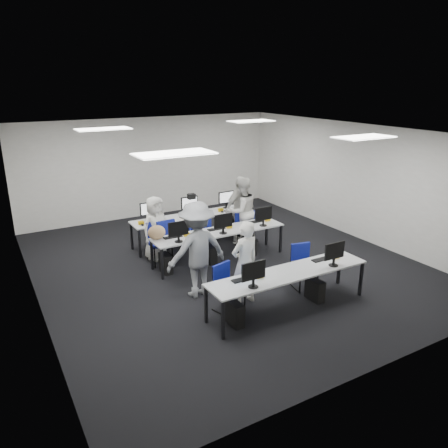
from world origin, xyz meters
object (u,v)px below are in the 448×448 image
chair_3 (202,241)px  chair_4 (244,236)px  student_0 (245,263)px  photographer (197,250)px  chair_5 (163,245)px  desk_mid (219,233)px  chair_7 (247,232)px  student_1 (242,211)px  chair_6 (200,238)px  desk_front (289,274)px  student_2 (156,228)px  chair_2 (160,250)px  student_3 (240,209)px  chair_1 (303,274)px  chair_0 (228,297)px

chair_3 → chair_4: (1.09, -0.18, -0.02)m
student_0 → photographer: bearing=-55.6°
chair_5 → student_0: (0.49, -2.85, 0.51)m
desk_mid → chair_5: bearing=141.9°
chair_7 → student_1: 0.62m
chair_7 → student_1: bearing=-179.8°
chair_4 → chair_6: (-1.06, 0.35, 0.03)m
chair_6 → student_0: bearing=-87.3°
desk_front → photographer: 1.80m
chair_6 → student_2: 1.22m
chair_2 → chair_5: (0.19, 0.27, 0.01)m
chair_4 → student_0: size_ratio=0.53×
student_0 → student_3: size_ratio=0.95×
photographer → student_3: bearing=-138.1°
desk_mid → chair_3: bearing=100.4°
chair_3 → student_2: 1.21m
chair_1 → chair_6: size_ratio=0.91×
chair_2 → student_2: student_2 is taller
chair_2 → student_1: (2.33, 0.16, 0.56)m
chair_3 → chair_4: chair_3 is taller
chair_0 → chair_3: chair_3 is taller
student_1 → student_3: size_ratio=1.01×
chair_3 → photographer: photographer is taller
desk_mid → student_1: 1.31m
chair_3 → student_1: student_1 is taller
chair_4 → student_2: (-2.19, 0.39, 0.48)m
desk_mid → chair_2: bearing=155.6°
chair_6 → student_3: bearing=18.0°
student_0 → chair_7: bearing=-130.2°
chair_3 → student_1: bearing=13.9°
chair_1 → chair_6: (-0.90, 2.87, 0.03)m
chair_3 → student_1: (1.19, 0.08, 0.57)m
desk_mid → student_1: (1.07, 0.73, 0.18)m
chair_1 → student_1: bearing=95.8°
desk_mid → chair_3: size_ratio=3.41×
chair_1 → student_0: 1.50m
student_3 → photographer: size_ratio=0.90×
chair_4 → photographer: size_ratio=0.46×
chair_1 → student_2: (-2.03, 2.92, 0.47)m
student_1 → student_3: bearing=-110.0°
chair_7 → photographer: size_ratio=0.46×
chair_3 → chair_4: bearing=0.6°
student_3 → chair_2: bearing=173.8°
chair_2 → student_0: size_ratio=0.59×
desk_mid → chair_1: bearing=-68.4°
chair_7 → photographer: 3.26m
chair_0 → chair_1: 1.83m
chair_6 → student_0: (-0.50, -2.83, 0.51)m
chair_5 → chair_7: chair_5 is taller
chair_4 → desk_front: bearing=-86.0°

